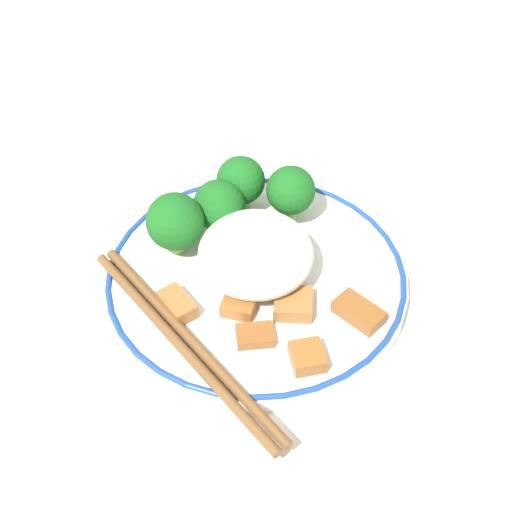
% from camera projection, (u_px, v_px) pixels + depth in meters
% --- Properties ---
extents(ground_plane, '(3.00, 3.00, 0.00)m').
position_uv_depth(ground_plane, '(256.00, 285.00, 0.58)').
color(ground_plane, silver).
extents(plate, '(0.24, 0.24, 0.02)m').
position_uv_depth(plate, '(256.00, 278.00, 0.58)').
color(plate, white).
rests_on(plate, ground_plane).
extents(rice_mound, '(0.09, 0.09, 0.05)m').
position_uv_depth(rice_mound, '(258.00, 255.00, 0.56)').
color(rice_mound, white).
rests_on(rice_mound, plate).
extents(broccoli_back_left, '(0.04, 0.04, 0.05)m').
position_uv_depth(broccoli_back_left, '(291.00, 191.00, 0.60)').
color(broccoli_back_left, '#7FB756').
rests_on(broccoli_back_left, plate).
extents(broccoli_back_center, '(0.04, 0.04, 0.05)m').
position_uv_depth(broccoli_back_center, '(242.00, 181.00, 0.61)').
color(broccoli_back_center, '#7FB756').
rests_on(broccoli_back_center, plate).
extents(broccoli_back_right, '(0.04, 0.04, 0.05)m').
position_uv_depth(broccoli_back_right, '(219.00, 206.00, 0.59)').
color(broccoli_back_right, '#7FB756').
rests_on(broccoli_back_right, plate).
extents(broccoli_mid_left, '(0.05, 0.05, 0.06)m').
position_uv_depth(broccoli_mid_left, '(175.00, 222.00, 0.57)').
color(broccoli_mid_left, '#7FB756').
rests_on(broccoli_mid_left, plate).
extents(meat_near_front, '(0.04, 0.04, 0.01)m').
position_uv_depth(meat_near_front, '(293.00, 304.00, 0.54)').
color(meat_near_front, '#9E6633').
rests_on(meat_near_front, plate).
extents(meat_near_left, '(0.04, 0.05, 0.01)m').
position_uv_depth(meat_near_left, '(242.00, 298.00, 0.55)').
color(meat_near_left, '#995B28').
rests_on(meat_near_left, plate).
extents(meat_near_right, '(0.04, 0.04, 0.01)m').
position_uv_depth(meat_near_right, '(359.00, 312.00, 0.54)').
color(meat_near_right, brown).
rests_on(meat_near_right, plate).
extents(meat_near_back, '(0.03, 0.04, 0.01)m').
position_uv_depth(meat_near_back, '(177.00, 305.00, 0.54)').
color(meat_near_back, '#9E6633').
rests_on(meat_near_back, plate).
extents(meat_on_rice_edge, '(0.02, 0.03, 0.01)m').
position_uv_depth(meat_on_rice_edge, '(307.00, 357.00, 0.51)').
color(meat_on_rice_edge, '#995B28').
rests_on(meat_on_rice_edge, plate).
extents(meat_mid_left, '(0.03, 0.02, 0.01)m').
position_uv_depth(meat_mid_left, '(255.00, 335.00, 0.52)').
color(meat_mid_left, brown).
rests_on(meat_mid_left, plate).
extents(chopsticks, '(0.12, 0.21, 0.01)m').
position_uv_depth(chopsticks, '(184.00, 341.00, 0.52)').
color(chopsticks, brown).
rests_on(chopsticks, plate).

